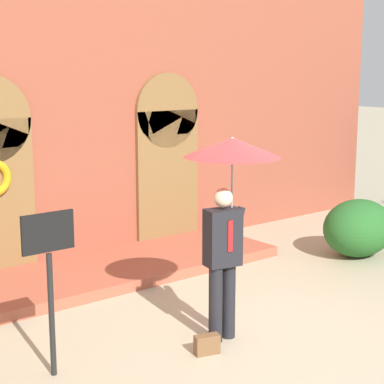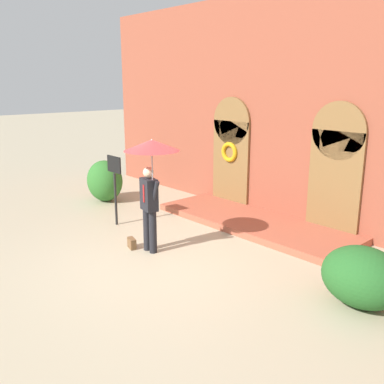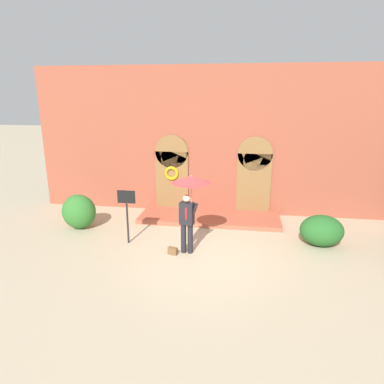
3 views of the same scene
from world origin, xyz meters
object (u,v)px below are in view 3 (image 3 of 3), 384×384
object	(u,v)px
shrub_right	(322,231)
shrub_left	(79,212)
sign_post	(127,208)
handbag	(173,251)
person_with_umbrella	(190,191)

from	to	relation	value
shrub_right	shrub_left	bearing A→B (deg)	178.55
shrub_right	sign_post	bearing A→B (deg)	-173.00
sign_post	shrub_left	xyz separation A→B (m)	(-2.09, 0.94, -0.56)
shrub_right	handbag	bearing A→B (deg)	-163.14
handbag	shrub_right	distance (m)	4.64
person_with_umbrella	shrub_right	size ratio (longest dim) A/B	1.80
sign_post	person_with_umbrella	bearing A→B (deg)	-11.27
person_with_umbrella	handbag	bearing A→B (deg)	-157.84
person_with_umbrella	shrub_right	bearing A→B (deg)	16.18
person_with_umbrella	handbag	distance (m)	1.88
handbag	shrub_left	distance (m)	3.99
person_with_umbrella	sign_post	bearing A→B (deg)	168.73
person_with_umbrella	handbag	size ratio (longest dim) A/B	8.44
handbag	shrub_right	size ratio (longest dim) A/B	0.21
handbag	sign_post	size ratio (longest dim) A/B	0.16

